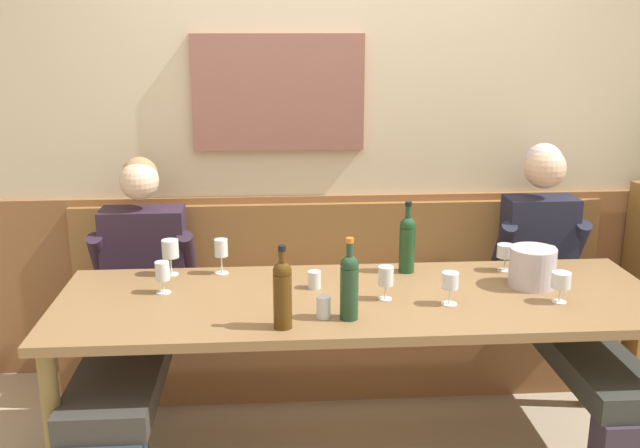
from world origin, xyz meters
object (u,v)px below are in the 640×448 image
wine_bottle_green_tall (407,242)px  wine_glass_mid_right (386,278)px  ice_bucket (532,267)px  wine_glass_right_end (505,253)px  wine_glass_near_bucket (561,281)px  dining_table (360,312)px  wine_glass_center_rear (170,251)px  wine_glass_center_front (163,273)px  wall_bench (343,331)px  water_tumbler_right (314,280)px  water_tumbler_center (323,307)px  wine_bottle_clear_water (283,292)px  wine_glass_by_bottle (547,254)px  wine_glass_left_end (450,282)px  person_right_seat (563,291)px  person_center_right_seat (133,312)px  wine_glass_mid_left (221,250)px  wine_bottle_amber_mid (349,284)px

wine_bottle_green_tall → wine_glass_mid_right: bearing=-114.1°
ice_bucket → wine_glass_mid_right: (-0.66, -0.11, 0.01)m
wine_glass_right_end → wine_glass_near_bucket: 0.42m
dining_table → wine_glass_center_rear: (-0.83, 0.33, 0.19)m
wine_glass_right_end → wine_glass_center_front: bearing=-173.4°
ice_bucket → wine_bottle_green_tall: 0.56m
wall_bench → wine_glass_center_front: (-0.83, -0.61, 0.56)m
wine_glass_right_end → water_tumbler_right: wine_glass_right_end is taller
wine_glass_near_bucket → water_tumbler_center: wine_glass_near_bucket is taller
dining_table → water_tumbler_right: size_ratio=33.58×
wine_bottle_clear_water → wine_glass_mid_right: wine_bottle_clear_water is taller
wine_bottle_green_tall → wine_glass_center_front: bearing=-169.6°
wine_glass_center_front → wine_glass_by_bottle: 1.74m
wine_glass_left_end → wine_glass_center_front: (-1.18, 0.21, -0.00)m
wine_glass_by_bottle → person_right_seat: bearing=30.9°
wine_glass_by_bottle → wine_glass_center_rear: bearing=177.6°
wine_bottle_clear_water → water_tumbler_right: (0.14, 0.42, -0.10)m
wine_glass_center_rear → water_tumbler_right: 0.68m
wine_glass_right_end → wine_glass_by_bottle: bearing=-6.0°
ice_bucket → wine_glass_by_bottle: 0.23m
wine_glass_left_end → wine_glass_right_end: (0.36, 0.39, -0.01)m
dining_table → wine_glass_near_bucket: wine_glass_near_bucket is taller
person_center_right_seat → wine_glass_by_bottle: person_center_right_seat is taller
wall_bench → wine_glass_mid_right: wall_bench is taller
wine_bottle_green_tall → wine_glass_by_bottle: size_ratio=2.79×
wine_bottle_clear_water → wine_glass_mid_left: size_ratio=1.98×
wine_glass_near_bucket → wine_glass_center_rear: bearing=164.4°
ice_bucket → wine_bottle_clear_water: size_ratio=0.62×
dining_table → wine_bottle_amber_mid: (-0.07, -0.24, 0.21)m
wine_bottle_green_tall → water_tumbler_center: size_ratio=3.77×
wine_glass_left_end → wine_glass_center_rear: size_ratio=0.83×
ice_bucket → water_tumbler_right: ice_bucket is taller
person_center_right_seat → wine_glass_mid_left: person_center_right_seat is taller
wine_glass_left_end → wine_glass_center_rear: bearing=159.3°
wine_bottle_amber_mid → wine_glass_by_bottle: (0.97, 0.49, -0.06)m
wine_bottle_amber_mid → person_center_right_seat: bearing=149.9°
wine_glass_mid_right → wine_glass_near_bucket: size_ratio=1.11×
wine_glass_mid_left → water_tumbler_right: (0.41, -0.22, -0.08)m
wine_glass_center_rear → water_tumbler_center: (0.66, -0.55, -0.07)m
wine_glass_by_bottle → wine_glass_mid_right: (-0.80, -0.30, 0.01)m
wine_bottle_amber_mid → wine_glass_near_bucket: 0.89m
person_right_seat → wine_glass_by_bottle: 0.25m
wine_glass_by_bottle → water_tumbler_right: size_ratio=1.58×
wine_glass_by_bottle → wine_glass_center_front: bearing=-174.8°
wall_bench → ice_bucket: bearing=-39.9°
wine_glass_center_rear → wine_glass_by_bottle: bearing=-2.4°
dining_table → wine_glass_center_rear: wine_glass_center_rear is taller
wine_glass_center_front → wine_glass_mid_left: size_ratio=0.84×
wine_bottle_clear_water → wine_glass_right_end: wine_bottle_clear_water is taller
person_right_seat → ice_bucket: (-0.26, -0.26, 0.21)m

